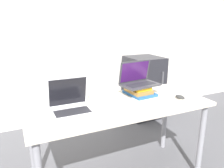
{
  "coord_description": "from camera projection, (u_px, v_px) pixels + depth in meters",
  "views": [
    {
      "loc": [
        -0.78,
        -1.21,
        1.4
      ],
      "look_at": [
        -0.07,
        0.32,
        0.92
      ],
      "focal_mm": 35.0,
      "sensor_mm": 36.0,
      "label": 1
    }
  ],
  "objects": [
    {
      "name": "wall_back",
      "position": [
        71.0,
        27.0,
        2.95
      ],
      "size": [
        8.0,
        0.05,
        2.7
      ],
      "color": "silver",
      "rests_on": "ground_plane"
    },
    {
      "name": "desk",
      "position": [
        119.0,
        113.0,
        1.86
      ],
      "size": [
        1.54,
        0.65,
        0.74
      ],
      "color": "beige",
      "rests_on": "ground_plane"
    },
    {
      "name": "laptop_left",
      "position": [
        71.0,
        105.0,
        1.66
      ],
      "size": [
        0.32,
        0.26,
        0.27
      ],
      "color": "silver",
      "rests_on": "desk"
    },
    {
      "name": "book_stack",
      "position": [
        139.0,
        91.0,
        2.06
      ],
      "size": [
        0.24,
        0.29,
        0.09
      ],
      "color": "#235693",
      "rests_on": "desk"
    },
    {
      "name": "laptop_on_books",
      "position": [
        138.0,
        80.0,
        2.05
      ],
      "size": [
        0.37,
        0.26,
        0.22
      ],
      "color": "#333338",
      "rests_on": "book_stack"
    },
    {
      "name": "wireless_keyboard",
      "position": [
        161.0,
        104.0,
        1.82
      ],
      "size": [
        0.29,
        0.13,
        0.01
      ],
      "color": "white",
      "rests_on": "desk"
    },
    {
      "name": "mouse",
      "position": [
        180.0,
        97.0,
        1.95
      ],
      "size": [
        0.06,
        0.1,
        0.04
      ],
      "color": "#2D2D2D",
      "rests_on": "desk"
    },
    {
      "name": "notepad",
      "position": [
        190.0,
        98.0,
        1.96
      ],
      "size": [
        0.24,
        0.27,
        0.01
      ],
      "color": "white",
      "rests_on": "desk"
    },
    {
      "name": "mini_fridge",
      "position": [
        143.0,
        87.0,
        3.31
      ],
      "size": [
        0.48,
        0.53,
        0.92
      ],
      "color": "#232328",
      "rests_on": "ground_plane"
    }
  ]
}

